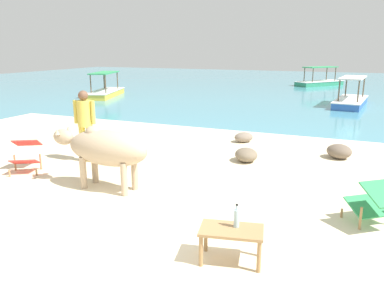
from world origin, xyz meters
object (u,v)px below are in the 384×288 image
object	(u,v)px
person_standing	(85,121)
boat_blue	(351,100)
bottle	(237,218)
cow	(105,148)
low_bench_table	(231,234)
boat_yellow	(105,91)
deck_chair_near	(375,201)
boat_green	(319,82)
deck_chair_far	(26,153)

from	to	relation	value
person_standing	boat_blue	size ratio (longest dim) A/B	0.43
bottle	person_standing	bearing A→B (deg)	147.90
cow	person_standing	distance (m)	1.95
low_bench_table	boat_yellow	distance (m)	17.26
low_bench_table	deck_chair_near	bearing A→B (deg)	34.99
deck_chair_near	cow	bearing A→B (deg)	54.69
boat_green	boat_yellow	bearing A→B (deg)	175.04
low_bench_table	boat_blue	xyz separation A→B (m)	(1.08, 14.62, -0.11)
person_standing	boat_green	size ratio (longest dim) A/B	0.45
bottle	boat_green	size ratio (longest dim) A/B	0.08
cow	deck_chair_far	world-z (taller)	cow
cow	deck_chair_far	xyz separation A→B (m)	(-2.17, 0.23, -0.38)
boat_green	boat_blue	bearing A→B (deg)	-129.14
cow	boat_green	bearing A→B (deg)	-92.93
bottle	boat_green	xyz separation A→B (m)	(-1.15, 23.97, -0.30)
low_bench_table	deck_chair_near	world-z (taller)	deck_chair_near
bottle	person_standing	size ratio (longest dim) A/B	0.18
bottle	deck_chair_far	bearing A→B (deg)	161.86
deck_chair_near	boat_blue	bearing A→B (deg)	-35.75
cow	person_standing	world-z (taller)	person_standing
low_bench_table	person_standing	size ratio (longest dim) A/B	0.51
boat_blue	boat_yellow	size ratio (longest dim) A/B	0.98
cow	boat_yellow	distance (m)	14.32
deck_chair_near	bottle	bearing A→B (deg)	98.04
low_bench_table	person_standing	bearing A→B (deg)	135.24
bottle	boat_blue	xyz separation A→B (m)	(1.04, 14.55, -0.30)
boat_green	bottle	bearing A→B (deg)	-139.47
deck_chair_far	boat_blue	size ratio (longest dim) A/B	0.25
deck_chair_near	boat_blue	xyz separation A→B (m)	(-0.55, 12.90, -0.13)
deck_chair_far	boat_green	world-z (taller)	boat_green
low_bench_table	bottle	xyz separation A→B (m)	(0.04, 0.07, 0.19)
bottle	deck_chair_far	size ratio (longest dim) A/B	0.32
bottle	person_standing	distance (m)	5.14
low_bench_table	cow	bearing A→B (deg)	140.55
cow	bottle	size ratio (longest dim) A/B	6.94
low_bench_table	boat_blue	distance (m)	14.66
cow	bottle	xyz separation A→B (m)	(2.90, -1.43, -0.22)
deck_chair_far	person_standing	bearing A→B (deg)	114.20
deck_chair_near	deck_chair_far	size ratio (longest dim) A/B	1.00
bottle	boat_yellow	xyz separation A→B (m)	(-11.19, 13.10, -0.30)
deck_chair_near	boat_blue	distance (m)	12.91
low_bench_table	person_standing	distance (m)	5.17
low_bench_table	boat_green	size ratio (longest dim) A/B	0.23
low_bench_table	boat_blue	size ratio (longest dim) A/B	0.22
low_bench_table	bottle	size ratio (longest dim) A/B	2.82
boat_blue	boat_yellow	world-z (taller)	same
deck_chair_near	boat_yellow	size ratio (longest dim) A/B	0.24
person_standing	boat_yellow	size ratio (longest dim) A/B	0.42
person_standing	boat_yellow	bearing A→B (deg)	-156.84
deck_chair_far	low_bench_table	bearing A→B (deg)	39.48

